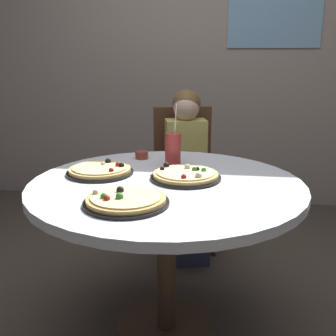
{
  "coord_description": "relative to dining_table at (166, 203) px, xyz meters",
  "views": [
    {
      "loc": [
        0.24,
        -1.69,
        1.28
      ],
      "look_at": [
        0.0,
        0.05,
        0.8
      ],
      "focal_mm": 43.46,
      "sensor_mm": 36.0,
      "label": 1
    }
  ],
  "objects": [
    {
      "name": "ground_plane",
      "position": [
        0.0,
        0.0,
        -0.65
      ],
      "size": [
        8.0,
        8.0,
        0.0
      ],
      "primitive_type": "plane",
      "color": "#4C4238"
    },
    {
      "name": "soda_cup",
      "position": [
        -0.01,
        0.31,
        0.18
      ],
      "size": [
        0.08,
        0.08,
        0.31
      ],
      "color": "#B73333",
      "rests_on": "dining_table"
    },
    {
      "name": "pizza_veggie",
      "position": [
        -0.11,
        -0.3,
        0.11
      ],
      "size": [
        0.32,
        0.32,
        0.05
      ],
      "color": "black",
      "rests_on": "dining_table"
    },
    {
      "name": "wall_with_window",
      "position": [
        0.0,
        1.94,
        0.8
      ],
      "size": [
        5.2,
        0.14,
        2.9
      ],
      "color": "#A8998E",
      "rests_on": "ground_plane"
    },
    {
      "name": "dining_table",
      "position": [
        0.0,
        0.0,
        0.0
      ],
      "size": [
        1.21,
        1.21,
        0.75
      ],
      "color": "silver",
      "rests_on": "ground_plane"
    },
    {
      "name": "diner_child",
      "position": [
        0.02,
        0.83,
        -0.17
      ],
      "size": [
        0.33,
        0.43,
        1.08
      ],
      "color": "#3F4766",
      "rests_on": "ground_plane"
    },
    {
      "name": "sauce_bowl",
      "position": [
        -0.19,
        0.4,
        0.12
      ],
      "size": [
        0.07,
        0.07,
        0.04
      ],
      "primitive_type": "cylinder",
      "color": "brown",
      "rests_on": "dining_table"
    },
    {
      "name": "pizza_cheese",
      "position": [
        -0.33,
        0.09,
        0.11
      ],
      "size": [
        0.31,
        0.31,
        0.05
      ],
      "color": "black",
      "rests_on": "dining_table"
    },
    {
      "name": "chair_wooden",
      "position": [
        -0.02,
        1.0,
        -0.12
      ],
      "size": [
        0.48,
        0.48,
        0.95
      ],
      "color": "brown",
      "rests_on": "ground_plane"
    },
    {
      "name": "pizza_pepperoni",
      "position": [
        0.08,
        0.06,
        0.12
      ],
      "size": [
        0.32,
        0.32,
        0.05
      ],
      "color": "black",
      "rests_on": "dining_table"
    }
  ]
}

